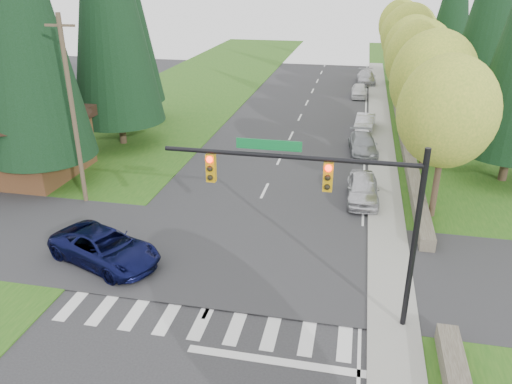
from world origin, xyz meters
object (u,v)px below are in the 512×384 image
(parked_car_c, at_px, (365,123))
(parked_car_e, at_px, (366,77))
(suv_navy, at_px, (105,248))
(parked_car_b, at_px, (363,145))
(parked_car_a, at_px, (363,189))
(parked_car_d, at_px, (359,91))

(parked_car_c, xyz_separation_m, parked_car_e, (0.00, 19.11, 0.07))
(parked_car_e, bearing_deg, parked_car_c, -92.69)
(suv_navy, distance_m, parked_car_e, 43.18)
(suv_navy, xyz_separation_m, parked_car_b, (10.88, 17.04, -0.08))
(parked_car_a, height_order, parked_car_e, parked_car_a)
(parked_car_b, bearing_deg, suv_navy, -128.80)
(suv_navy, height_order, parked_car_c, suv_navy)
(parked_car_b, bearing_deg, parked_car_a, -95.70)
(parked_car_b, bearing_deg, parked_car_d, 85.63)
(parked_car_d, bearing_deg, parked_car_a, -90.16)
(suv_navy, relative_size, parked_car_a, 1.22)
(parked_car_c, relative_size, parked_car_d, 1.01)
(parked_car_c, distance_m, parked_car_e, 19.11)
(suv_navy, height_order, parked_car_a, parked_car_a)
(suv_navy, distance_m, parked_car_b, 20.22)
(parked_car_e, bearing_deg, suv_navy, -107.38)
(parked_car_c, bearing_deg, parked_car_b, -85.61)
(suv_navy, relative_size, parked_car_e, 1.06)
(parked_car_a, xyz_separation_m, parked_car_d, (-0.65, 25.75, -0.07))
(parked_car_c, xyz_separation_m, parked_car_d, (-0.65, 12.00, 0.01))
(parked_car_b, bearing_deg, parked_car_e, 83.58)
(parked_car_c, distance_m, parked_car_d, 12.02)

